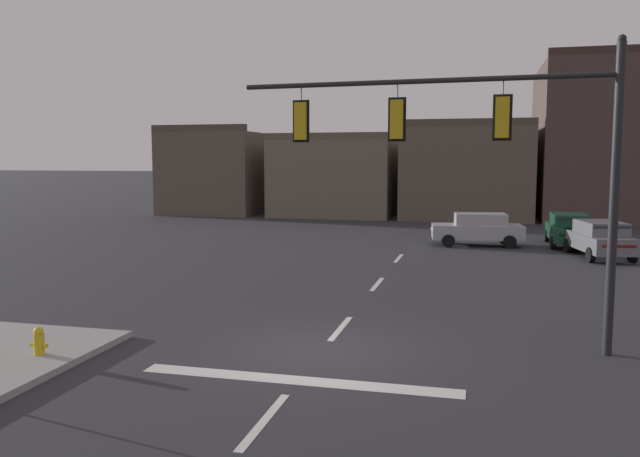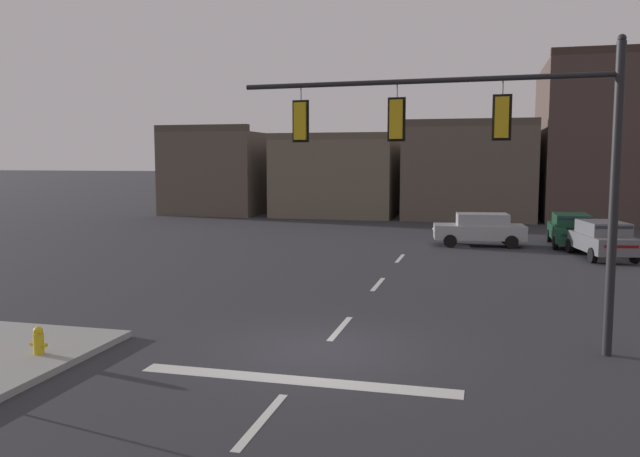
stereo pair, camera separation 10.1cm
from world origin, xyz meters
name	(u,v)px [view 1 (the left image)]	position (x,y,z in m)	size (l,w,h in m)	color
ground_plane	(322,351)	(0.00, 0.00, 0.00)	(400.00, 400.00, 0.00)	#2B2B30
stop_bar_paint	(298,380)	(0.00, -2.00, 0.00)	(6.40, 0.50, 0.01)	silver
lane_centreline	(341,328)	(0.00, 2.00, 0.00)	(0.16, 26.40, 0.01)	silver
signal_mast_near_side	(482,142)	(3.37, 1.42, 4.67)	(8.61, 0.75, 6.89)	black
car_lot_nearside	(478,229)	(3.31, 19.07, 0.86)	(4.60, 2.31, 1.61)	#9EA0A5
car_lot_middle	(599,238)	(8.47, 16.32, 0.86)	(2.60, 4.66, 1.61)	slate
car_lot_farside	(569,229)	(7.66, 19.99, 0.86)	(1.93, 4.46, 1.61)	#143D28
fire_hydrant	(39,346)	(-5.67, -2.17, 0.33)	(0.40, 0.30, 0.75)	gold
building_row	(484,166)	(3.64, 36.54, 3.78)	(44.00, 13.14, 11.38)	brown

